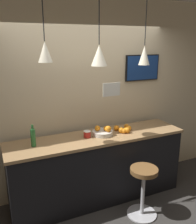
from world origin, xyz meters
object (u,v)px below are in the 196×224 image
at_px(bar_stool, 143,184).
at_px(spread_jar, 87,134).
at_px(mounted_tv, 142,68).
at_px(fruit_bowl, 103,132).
at_px(juice_bottle, 33,137).

height_order(bar_stool, spread_jar, spread_jar).
bearing_deg(spread_jar, mounted_tv, 17.82).
xyz_separation_m(bar_stool, spread_jar, (-0.54, 0.61, 0.58)).
distance_m(fruit_bowl, spread_jar, 0.24).
bearing_deg(mounted_tv, bar_stool, -120.08).
xyz_separation_m(spread_jar, mounted_tv, (1.10, 0.35, 0.83)).
bearing_deg(fruit_bowl, mounted_tv, 22.39).
bearing_deg(bar_stool, fruit_bowl, 116.80).
distance_m(bar_stool, mounted_tv, 1.79).
distance_m(juice_bottle, spread_jar, 0.74).
bearing_deg(bar_stool, spread_jar, 131.63).
relative_size(juice_bottle, spread_jar, 2.87).
xyz_separation_m(bar_stool, juice_bottle, (-1.28, 0.61, 0.65)).
bearing_deg(juice_bottle, bar_stool, -25.60).
height_order(bar_stool, fruit_bowl, fruit_bowl).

